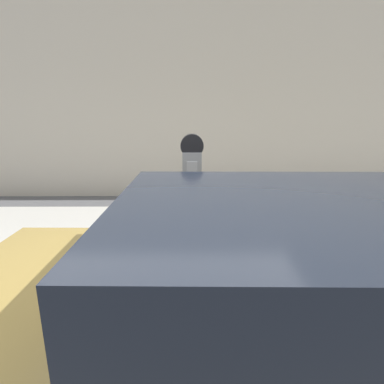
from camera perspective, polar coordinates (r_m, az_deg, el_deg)
ground_plane at (r=2.55m, az=-6.11°, el=-31.51°), size 60.00×60.00×0.00m
sidewalk at (r=4.33m, az=-3.29°, el=-9.29°), size 24.00×2.80×0.14m
building_facade at (r=6.86m, az=-2.43°, el=25.16°), size 24.00×0.30×6.14m
parking_meter at (r=2.98m, az=0.00°, el=2.47°), size 0.22×0.15×1.50m
parked_car_beside_meter at (r=2.02m, az=28.38°, el=-21.11°), size 4.67×1.80×1.42m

